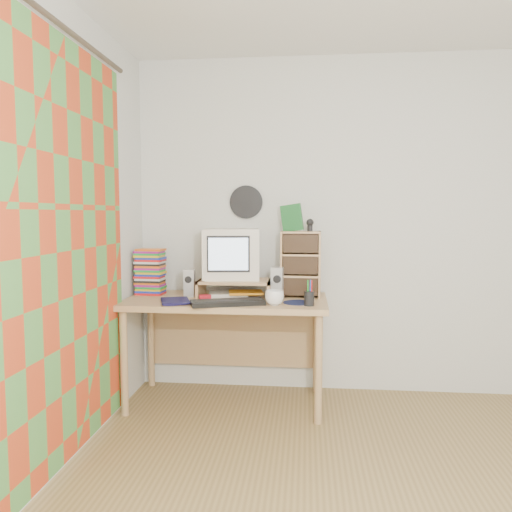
% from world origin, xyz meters
% --- Properties ---
extents(back_wall, '(3.50, 0.00, 3.50)m').
position_xyz_m(back_wall, '(0.00, 1.75, 1.25)').
color(back_wall, silver).
rests_on(back_wall, floor).
extents(left_wall, '(0.00, 3.50, 3.50)m').
position_xyz_m(left_wall, '(-1.75, 0.00, 1.25)').
color(left_wall, silver).
rests_on(left_wall, floor).
extents(curtain, '(0.00, 2.20, 2.20)m').
position_xyz_m(curtain, '(-1.71, 0.48, 1.15)').
color(curtain, '#CA401C').
rests_on(curtain, left_wall).
extents(wall_disc, '(0.25, 0.02, 0.25)m').
position_xyz_m(wall_disc, '(-0.93, 1.73, 1.43)').
color(wall_disc, black).
rests_on(wall_disc, back_wall).
extents(desk, '(1.40, 0.70, 0.75)m').
position_xyz_m(desk, '(-1.03, 1.44, 0.62)').
color(desk, tan).
rests_on(desk, floor).
extents(monitor_riser, '(0.52, 0.30, 0.12)m').
position_xyz_m(monitor_riser, '(-0.98, 1.48, 0.84)').
color(monitor_riser, tan).
rests_on(monitor_riser, desk).
extents(crt_monitor, '(0.43, 0.43, 0.36)m').
position_xyz_m(crt_monitor, '(-1.01, 1.53, 1.05)').
color(crt_monitor, silver).
rests_on(crt_monitor, monitor_riser).
extents(speaker_left, '(0.08, 0.08, 0.20)m').
position_xyz_m(speaker_left, '(-1.30, 1.44, 0.85)').
color(speaker_left, '#B8B7BC').
rests_on(speaker_left, desk).
extents(speaker_right, '(0.09, 0.09, 0.22)m').
position_xyz_m(speaker_right, '(-0.67, 1.42, 0.86)').
color(speaker_right, '#B8B7BC').
rests_on(speaker_right, desk).
extents(keyboard, '(0.50, 0.31, 0.03)m').
position_xyz_m(keyboard, '(-0.98, 1.14, 0.77)').
color(keyboard, black).
rests_on(keyboard, desk).
extents(dvd_stack, '(0.20, 0.15, 0.28)m').
position_xyz_m(dvd_stack, '(-1.62, 1.51, 0.89)').
color(dvd_stack, brown).
rests_on(dvd_stack, desk).
extents(cd_rack, '(0.29, 0.16, 0.47)m').
position_xyz_m(cd_rack, '(-0.51, 1.50, 0.98)').
color(cd_rack, tan).
rests_on(cd_rack, desk).
extents(mug, '(0.14, 0.14, 0.10)m').
position_xyz_m(mug, '(-0.68, 1.17, 0.80)').
color(mug, white).
rests_on(mug, desk).
extents(diary, '(0.26, 0.23, 0.04)m').
position_xyz_m(diary, '(-1.43, 1.16, 0.77)').
color(diary, '#120F37').
rests_on(diary, desk).
extents(mousepad, '(0.25, 0.25, 0.00)m').
position_xyz_m(mousepad, '(-0.52, 1.26, 0.75)').
color(mousepad, '#0F1333').
rests_on(mousepad, desk).
extents(pen_cup, '(0.07, 0.07, 0.13)m').
position_xyz_m(pen_cup, '(-0.45, 1.17, 0.81)').
color(pen_cup, black).
rests_on(pen_cup, desk).
extents(papers, '(0.31, 0.25, 0.04)m').
position_xyz_m(papers, '(-0.98, 1.47, 0.77)').
color(papers, beige).
rests_on(papers, desk).
extents(red_box, '(0.09, 0.07, 0.04)m').
position_xyz_m(red_box, '(-1.16, 1.28, 0.77)').
color(red_box, '#A9121E').
rests_on(red_box, desk).
extents(game_box, '(0.15, 0.07, 0.19)m').
position_xyz_m(game_box, '(-0.58, 1.52, 1.31)').
color(game_box, '#1B602A').
rests_on(game_box, cd_rack).
extents(webcam, '(0.05, 0.05, 0.09)m').
position_xyz_m(webcam, '(-0.45, 1.49, 1.26)').
color(webcam, black).
rests_on(webcam, cd_rack).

